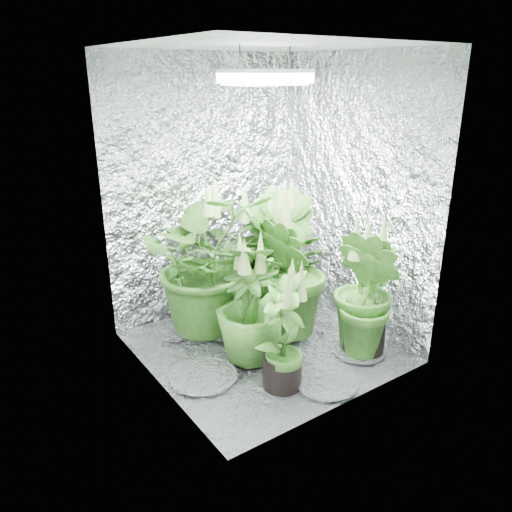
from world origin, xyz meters
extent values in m
plane|color=silver|center=(0.00, 0.00, 0.00)|extent=(1.60, 1.60, 0.00)
cube|color=silver|center=(0.00, 0.80, 1.00)|extent=(1.60, 0.02, 2.00)
cube|color=silver|center=(0.00, -0.80, 1.00)|extent=(1.60, 0.02, 2.00)
cube|color=silver|center=(-0.80, 0.00, 1.00)|extent=(0.02, 1.60, 2.00)
cube|color=silver|center=(0.80, 0.00, 1.00)|extent=(0.02, 1.60, 2.00)
cube|color=silver|center=(0.00, 0.00, 2.00)|extent=(1.60, 1.60, 0.01)
cube|color=gray|center=(0.00, 0.00, 1.83)|extent=(0.50, 0.30, 0.08)
cube|color=white|center=(0.00, 0.00, 1.79)|extent=(0.46, 0.26, 0.01)
cylinder|color=black|center=(-0.18, 0.00, 1.94)|extent=(0.01, 0.01, 0.13)
cylinder|color=black|center=(0.18, 0.00, 1.94)|extent=(0.01, 0.01, 0.13)
cylinder|color=black|center=(-0.18, 0.45, 0.12)|extent=(0.28, 0.28, 0.25)
cylinder|color=#4D2F1B|center=(-0.18, 0.45, 0.23)|extent=(0.25, 0.25, 0.03)
imported|color=#194213|center=(-0.18, 0.45, 0.57)|extent=(1.19, 1.19, 1.08)
cone|color=#668F47|center=(-0.18, 0.45, 1.05)|extent=(0.09, 0.09, 0.25)
cylinder|color=black|center=(0.15, 0.31, 0.12)|extent=(0.26, 0.26, 0.23)
cylinder|color=#4D2F1B|center=(0.15, 0.31, 0.22)|extent=(0.24, 0.24, 0.03)
imported|color=#194213|center=(0.15, 0.31, 0.52)|extent=(0.69, 0.69, 0.99)
cone|color=#668F47|center=(0.15, 0.31, 0.96)|extent=(0.08, 0.08, 0.23)
cylinder|color=black|center=(0.25, 0.07, 0.14)|extent=(0.31, 0.31, 0.28)
cylinder|color=#4D2F1B|center=(0.25, 0.07, 0.26)|extent=(0.29, 0.29, 0.03)
imported|color=#194213|center=(0.25, 0.07, 0.56)|extent=(0.75, 0.75, 1.05)
cone|color=#668F47|center=(0.25, 0.07, 1.02)|extent=(0.10, 0.10, 0.28)
cylinder|color=black|center=(-0.17, -0.08, 0.12)|extent=(0.28, 0.28, 0.25)
cylinder|color=#4D2F1B|center=(-0.17, -0.08, 0.23)|extent=(0.25, 0.25, 0.03)
imported|color=#194213|center=(-0.17, -0.08, 0.44)|extent=(0.65, 0.65, 0.83)
cone|color=#668F47|center=(-0.17, -0.08, 0.80)|extent=(0.09, 0.09, 0.25)
cylinder|color=black|center=(0.39, 0.30, 0.11)|extent=(0.24, 0.24, 0.22)
cylinder|color=#4D2F1B|center=(0.39, 0.30, 0.20)|extent=(0.22, 0.22, 0.03)
imported|color=#194213|center=(0.39, 0.30, 0.46)|extent=(0.86, 0.86, 0.88)
cone|color=#668F47|center=(0.39, 0.30, 0.85)|extent=(0.08, 0.08, 0.22)
cylinder|color=black|center=(-0.18, -0.45, 0.11)|extent=(0.25, 0.25, 0.22)
cylinder|color=#4D2F1B|center=(-0.18, -0.45, 0.20)|extent=(0.23, 0.23, 0.03)
imported|color=#194213|center=(-0.18, -0.45, 0.40)|extent=(0.52, 0.52, 0.75)
cone|color=#668F47|center=(-0.18, -0.45, 0.72)|extent=(0.08, 0.08, 0.22)
cylinder|color=black|center=(0.52, -0.46, 0.13)|extent=(0.29, 0.29, 0.26)
cylinder|color=#4D2F1B|center=(0.52, -0.46, 0.24)|extent=(0.26, 0.26, 0.03)
imported|color=#194213|center=(0.52, -0.46, 0.48)|extent=(0.60, 0.60, 0.91)
cone|color=#668F47|center=(0.52, -0.46, 0.87)|extent=(0.09, 0.09, 0.26)
cylinder|color=black|center=(0.63, 0.62, 0.04)|extent=(0.14, 0.14, 0.08)
cylinder|color=black|center=(0.63, 0.62, 0.20)|extent=(0.13, 0.13, 0.10)
cylinder|color=#4C4C51|center=(0.57, 0.64, 0.20)|extent=(0.13, 0.28, 0.30)
torus|color=#4C4C51|center=(0.57, 0.64, 0.20)|extent=(0.13, 0.29, 0.31)
cube|color=white|center=(0.58, -0.49, 0.30)|extent=(0.06, 0.05, 0.09)
camera|label=1|loc=(-1.83, -2.54, 1.86)|focal=35.00mm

